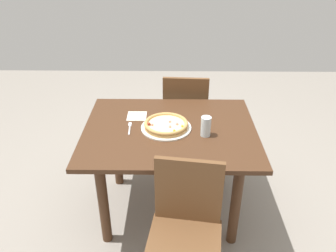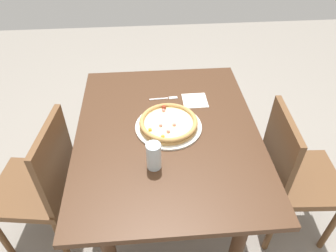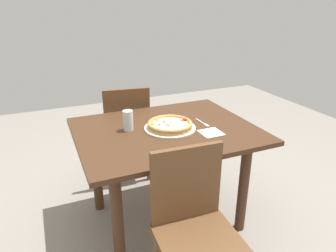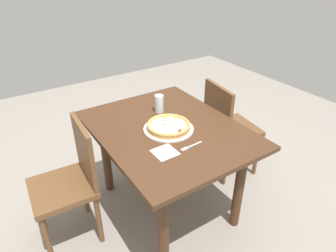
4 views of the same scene
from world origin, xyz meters
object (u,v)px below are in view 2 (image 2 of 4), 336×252
at_px(chair_near, 41,184).
at_px(plate, 169,126).
at_px(chair_far, 293,174).
at_px(drinking_glass, 154,156).
at_px(pizza, 168,123).
at_px(dining_table, 168,147).
at_px(fork, 166,98).
at_px(napkin, 195,101).

xyz_separation_m(chair_near, plate, (-0.12, 0.69, 0.25)).
xyz_separation_m(chair_far, drinking_glass, (0.11, -0.76, 0.32)).
xyz_separation_m(chair_near, pizza, (-0.12, 0.69, 0.28)).
relative_size(dining_table, fork, 7.18).
relative_size(fork, drinking_glass, 1.21).
relative_size(plate, fork, 2.10).
distance_m(chair_far, fork, 0.83).
distance_m(plate, napkin, 0.28).
distance_m(chair_near, napkin, 0.96).
relative_size(dining_table, chair_far, 1.35).
xyz_separation_m(dining_table, pizza, (-0.03, 0.01, 0.15)).
bearing_deg(fork, dining_table, -95.92).
distance_m(dining_table, fork, 0.30).
bearing_deg(napkin, fork, -101.89).
bearing_deg(plate, chair_near, -80.31).
height_order(chair_far, pizza, chair_far).
distance_m(pizza, fork, 0.25).
height_order(pizza, fork, pizza).
bearing_deg(fork, pizza, -94.56).
distance_m(chair_far, napkin, 0.68).
bearing_deg(pizza, chair_far, 76.80).
xyz_separation_m(pizza, fork, (-0.25, 0.01, -0.03)).
xyz_separation_m(dining_table, chair_far, (0.13, 0.68, -0.13)).
bearing_deg(drinking_glass, pizza, 161.68).
relative_size(chair_far, fork, 5.31).
height_order(chair_far, napkin, chair_far).
height_order(chair_far, drinking_glass, chair_far).
distance_m(fork, drinking_glass, 0.53).
bearing_deg(dining_table, plate, 163.81).
xyz_separation_m(plate, drinking_glass, (0.26, -0.09, 0.06)).
bearing_deg(drinking_glass, plate, 161.61).
bearing_deg(chair_near, pizza, -72.25).
xyz_separation_m(chair_far, fork, (-0.41, -0.67, 0.25)).
height_order(chair_near, fork, chair_near).
relative_size(dining_table, drinking_glass, 8.72).
relative_size(pizza, fork, 1.83).
bearing_deg(chair_far, plate, -99.96).
relative_size(dining_table, pizza, 3.93).
xyz_separation_m(fork, napkin, (0.03, 0.17, -0.00)).
height_order(dining_table, drinking_glass, drinking_glass).
xyz_separation_m(plate, pizza, (-0.00, -0.00, 0.03)).
xyz_separation_m(dining_table, fork, (-0.28, 0.01, 0.12)).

